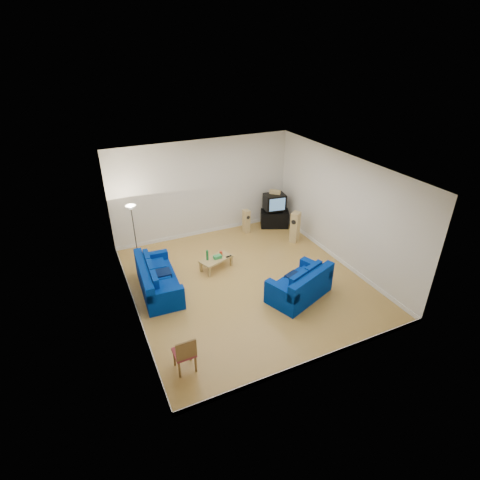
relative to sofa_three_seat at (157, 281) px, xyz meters
name	(u,v)px	position (x,y,z in m)	size (l,w,h in m)	color
room	(247,231)	(2.32, -0.60, 1.24)	(6.01, 6.51, 3.21)	olive
sofa_three_seat	(157,281)	(0.00, 0.00, 0.00)	(1.01, 2.13, 0.81)	navy
sofa_loveseat	(301,287)	(3.28, -1.81, 0.02)	(1.89, 1.46, 0.84)	navy
coffee_table	(216,260)	(1.82, 0.37, -0.01)	(1.04, 0.75, 0.34)	tan
bottle	(207,255)	(1.57, 0.39, 0.19)	(0.07, 0.07, 0.30)	#197233
tissue_box	(218,257)	(1.86, 0.34, 0.09)	(0.24, 0.13, 0.10)	green
red_canister	(221,253)	(2.01, 0.47, 0.10)	(0.09, 0.09, 0.12)	red
remote	(229,256)	(2.18, 0.30, 0.05)	(0.17, 0.05, 0.02)	black
tv_stand	(275,219)	(4.73, 2.10, -0.01)	(0.95, 0.53, 0.58)	black
av_receiver	(276,209)	(4.77, 2.11, 0.33)	(0.44, 0.36, 0.10)	black
television	(275,202)	(4.68, 2.07, 0.65)	(0.77, 0.62, 0.54)	black
centre_speaker	(275,192)	(4.71, 2.13, 0.99)	(0.36, 0.15, 0.13)	#D4B672
speaker_left	(246,221)	(3.62, 2.10, 0.11)	(0.21, 0.27, 0.82)	#D4B672
speaker_right	(295,227)	(4.76, 0.84, 0.22)	(0.38, 0.37, 1.03)	#D4B672
floor_lamp	(132,215)	(-0.13, 1.86, 1.15)	(0.30, 0.30, 1.75)	black
dining_chair	(185,353)	(-0.13, -2.93, 0.18)	(0.42, 0.42, 0.86)	brown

